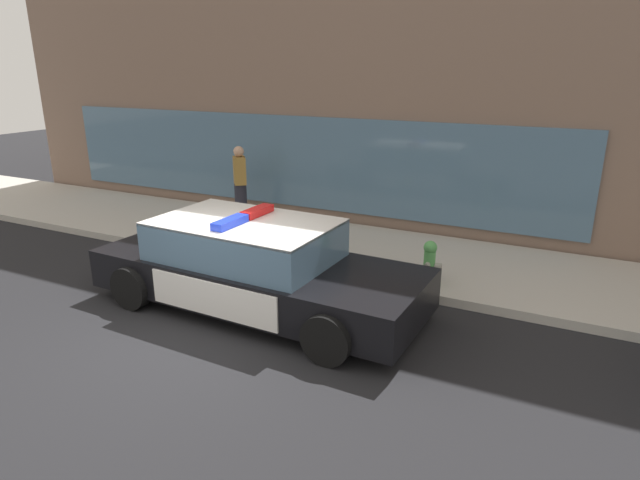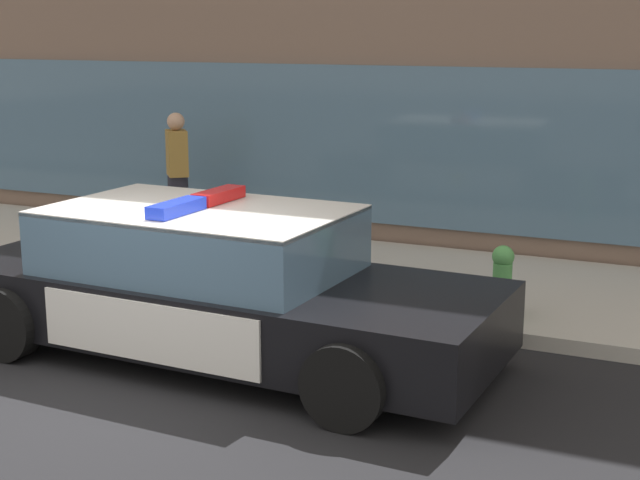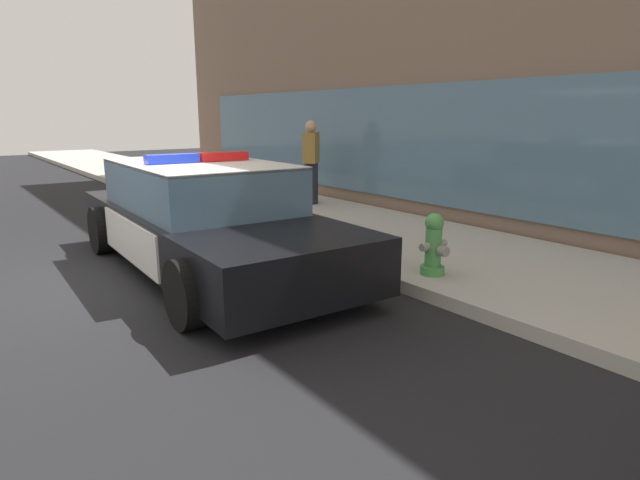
# 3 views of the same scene
# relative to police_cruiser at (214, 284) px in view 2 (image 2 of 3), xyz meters

# --- Properties ---
(ground) EXTENTS (48.00, 48.00, 0.00)m
(ground) POSITION_rel_police_cruiser_xyz_m (-0.26, -1.23, -0.68)
(ground) COLOR black
(sidewalk) EXTENTS (48.00, 3.11, 0.15)m
(sidewalk) POSITION_rel_police_cruiser_xyz_m (-0.26, 2.90, -0.61)
(sidewalk) COLOR #B2ADA3
(sidewalk) RESTS_ON ground
(police_cruiser) EXTENTS (5.21, 2.26, 1.49)m
(police_cruiser) POSITION_rel_police_cruiser_xyz_m (0.00, 0.00, 0.00)
(police_cruiser) COLOR black
(police_cruiser) RESTS_ON ground
(fire_hydrant) EXTENTS (0.34, 0.39, 0.73)m
(fire_hydrant) POSITION_rel_police_cruiser_xyz_m (2.25, 1.81, -0.18)
(fire_hydrant) COLOR #4C994C
(fire_hydrant) RESTS_ON sidewalk
(pedestrian_on_sidewalk) EXTENTS (0.46, 0.47, 1.71)m
(pedestrian_on_sidewalk) POSITION_rel_police_cruiser_xyz_m (-2.72, 3.60, 0.33)
(pedestrian_on_sidewalk) COLOR #23232D
(pedestrian_on_sidewalk) RESTS_ON sidewalk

